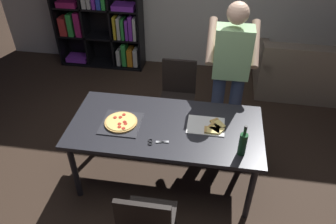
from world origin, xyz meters
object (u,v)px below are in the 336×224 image
(kitchen_scissors, at_px, (155,142))
(wine_bottle, at_px, (243,144))
(chair_far_side, at_px, (178,92))
(person_serving_pizza, at_px, (230,71))
(chair_near_camera, at_px, (147,223))
(bookshelf, at_px, (100,8))
(pepperoni_pizza_on_tray, at_px, (121,123))
(dining_table, at_px, (166,131))
(couch, at_px, (316,75))

(kitchen_scissors, bearing_deg, wine_bottle, -1.53)
(chair_far_side, distance_m, person_serving_pizza, 0.79)
(chair_near_camera, bearing_deg, wine_bottle, 42.74)
(bookshelf, xyz_separation_m, person_serving_pizza, (2.01, -1.66, 0.03))
(chair_far_side, height_order, wine_bottle, wine_bottle)
(bookshelf, xyz_separation_m, kitchen_scissors, (1.36, -2.63, -0.22))
(pepperoni_pizza_on_tray, height_order, kitchen_scissors, pepperoni_pizza_on_tray)
(pepperoni_pizza_on_tray, xyz_separation_m, wine_bottle, (1.15, -0.23, 0.10))
(dining_table, distance_m, pepperoni_pizza_on_tray, 0.44)
(chair_near_camera, height_order, kitchen_scissors, chair_near_camera)
(chair_near_camera, distance_m, couch, 3.49)
(couch, xyz_separation_m, bookshelf, (-3.32, 0.39, 0.67))
(couch, bearing_deg, chair_near_camera, -123.01)
(wine_bottle, bearing_deg, chair_far_side, 120.59)
(dining_table, xyz_separation_m, chair_near_camera, (-0.00, -0.94, -0.17))
(dining_table, height_order, pepperoni_pizza_on_tray, pepperoni_pizza_on_tray)
(bookshelf, relative_size, wine_bottle, 6.17)
(dining_table, bearing_deg, couch, 46.29)
(dining_table, relative_size, chair_near_camera, 2.08)
(kitchen_scissors, bearing_deg, dining_table, 76.51)
(chair_near_camera, relative_size, pepperoni_pizza_on_tray, 2.37)
(wine_bottle, height_order, kitchen_scissors, wine_bottle)
(chair_far_side, relative_size, bookshelf, 0.46)
(chair_far_side, height_order, kitchen_scissors, chair_far_side)
(dining_table, xyz_separation_m, pepperoni_pizza_on_tray, (-0.43, -0.04, 0.08))
(person_serving_pizza, height_order, wine_bottle, person_serving_pizza)
(chair_far_side, bearing_deg, pepperoni_pizza_on_tray, -113.92)
(chair_far_side, distance_m, bookshelf, 2.08)
(bookshelf, distance_m, pepperoni_pizza_on_tray, 2.62)
(wine_bottle, bearing_deg, couch, 62.38)
(chair_near_camera, distance_m, wine_bottle, 1.04)
(couch, relative_size, kitchen_scissors, 8.68)
(chair_far_side, bearing_deg, couch, 28.96)
(dining_table, distance_m, couch, 2.77)
(dining_table, distance_m, chair_far_side, 0.95)
(bookshelf, relative_size, kitchen_scissors, 9.88)
(pepperoni_pizza_on_tray, relative_size, wine_bottle, 1.20)
(dining_table, bearing_deg, kitchen_scissors, -103.49)
(dining_table, xyz_separation_m, chair_far_side, (0.00, 0.94, -0.17))
(chair_far_side, height_order, person_serving_pizza, person_serving_pizza)
(couch, bearing_deg, chair_far_side, -151.04)
(chair_far_side, xyz_separation_m, couch, (1.90, 1.05, -0.21))
(dining_table, height_order, chair_far_side, chair_far_side)
(person_serving_pizza, height_order, pepperoni_pizza_on_tray, person_serving_pizza)
(chair_far_side, distance_m, pepperoni_pizza_on_tray, 1.10)
(couch, distance_m, pepperoni_pizza_on_tray, 3.13)
(person_serving_pizza, bearing_deg, chair_far_side, 159.50)
(pepperoni_pizza_on_tray, bearing_deg, couch, 41.01)
(bookshelf, bearing_deg, pepperoni_pizza_on_tray, -67.84)
(chair_near_camera, bearing_deg, couch, 56.99)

